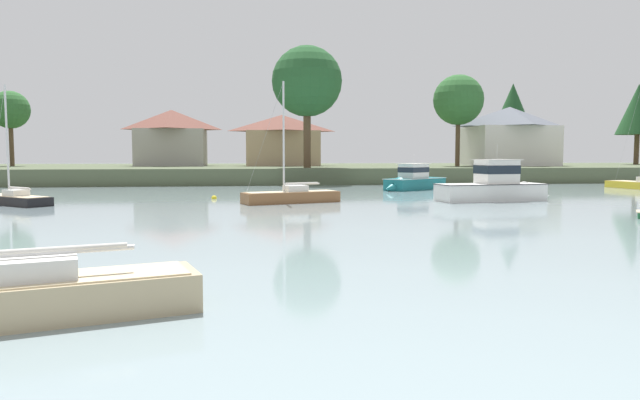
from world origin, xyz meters
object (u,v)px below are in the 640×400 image
at_px(cruiser_white, 500,191).
at_px(sailboat_wood, 291,200).
at_px(cruiser_teal, 411,184).
at_px(mooring_buoy_yellow, 214,198).
at_px(sailboat_sand, 18,311).
at_px(sailboat_black, 14,202).

bearing_deg(cruiser_white, sailboat_wood, 179.96).
bearing_deg(cruiser_teal, mooring_buoy_yellow, -153.30).
height_order(sailboat_sand, cruiser_teal, sailboat_sand).
height_order(sailboat_black, sailboat_wood, sailboat_wood).
relative_size(cruiser_teal, sailboat_black, 0.93).
relative_size(sailboat_black, sailboat_wood, 0.95).
bearing_deg(sailboat_sand, mooring_buoy_yellow, 86.09).
relative_size(cruiser_teal, sailboat_wood, 0.88).
height_order(cruiser_teal, mooring_buoy_yellow, cruiser_teal).
bearing_deg(mooring_buoy_yellow, sailboat_wood, -37.62).
xyz_separation_m(cruiser_teal, sailboat_black, (-33.75, -13.46, -0.42)).
distance_m(sailboat_black, mooring_buoy_yellow, 14.60).
xyz_separation_m(cruiser_teal, sailboat_wood, (-13.61, -14.47, -0.40)).
xyz_separation_m(cruiser_white, mooring_buoy_yellow, (-22.55, 4.62, -0.65)).
bearing_deg(sailboat_wood, mooring_buoy_yellow, 142.38).
height_order(cruiser_white, mooring_buoy_yellow, cruiser_white).
relative_size(sailboat_sand, cruiser_white, 1.10).
relative_size(sailboat_sand, sailboat_black, 1.21).
distance_m(sailboat_sand, sailboat_black, 33.25).
relative_size(sailboat_black, mooring_buoy_yellow, 18.69).
relative_size(sailboat_wood, mooring_buoy_yellow, 19.72).
bearing_deg(sailboat_wood, cruiser_white, -0.04).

